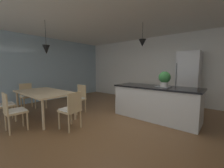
{
  "coord_description": "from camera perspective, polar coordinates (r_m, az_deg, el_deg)",
  "views": [
    {
      "loc": [
        2.02,
        -2.57,
        1.39
      ],
      "look_at": [
        -0.42,
        0.37,
        0.96
      ],
      "focal_mm": 22.38,
      "sensor_mm": 36.0,
      "label": 1
    }
  ],
  "objects": [
    {
      "name": "kitchen_island",
      "position": [
        4.1,
        17.31,
        -7.03
      ],
      "size": [
        2.27,
        0.86,
        0.91
      ],
      "color": "silver",
      "rests_on": "ground_plane"
    },
    {
      "name": "chair_near_right",
      "position": [
        3.8,
        -35.39,
        -8.78
      ],
      "size": [
        0.42,
        0.42,
        0.87
      ],
      "color": "tan",
      "rests_on": "ground_plane"
    },
    {
      "name": "ground_plane",
      "position": [
        3.56,
        1.48,
        -16.99
      ],
      "size": [
        10.0,
        8.4,
        0.04
      ],
      "primitive_type": "cube",
      "color": "brown"
    },
    {
      "name": "wall_back_kitchen",
      "position": [
        6.17,
        20.68,
        5.58
      ],
      "size": [
        10.0,
        0.12,
        2.7
      ],
      "primitive_type": "cube",
      "color": "white",
      "rests_on": "ground_plane"
    },
    {
      "name": "chair_window_end",
      "position": [
        5.66,
        -31.31,
        -3.89
      ],
      "size": [
        0.42,
        0.42,
        0.87
      ],
      "color": "tan",
      "rests_on": "ground_plane"
    },
    {
      "name": "chair_kitchen_end",
      "position": [
        3.36,
        -16.36,
        -9.73
      ],
      "size": [
        0.44,
        0.44,
        0.87
      ],
      "color": "tan",
      "rests_on": "ground_plane"
    },
    {
      "name": "ceiling_slab",
      "position": [
        3.54,
        1.62,
        29.1
      ],
      "size": [
        10.0,
        8.4,
        0.12
      ],
      "primitive_type": "cube",
      "color": "white"
    },
    {
      "name": "chair_far_right",
      "position": [
        4.55,
        -13.47,
        -5.43
      ],
      "size": [
        0.41,
        0.41,
        0.87
      ],
      "color": "tan",
      "rests_on": "ground_plane"
    },
    {
      "name": "refrigerator",
      "position": [
        5.55,
        28.6,
        1.39
      ],
      "size": [
        0.69,
        0.67,
        1.97
      ],
      "color": "silver",
      "rests_on": "ground_plane"
    },
    {
      "name": "potted_plant_on_island",
      "position": [
        3.92,
        20.66,
        2.15
      ],
      "size": [
        0.3,
        0.3,
        0.41
      ],
      "color": "beige",
      "rests_on": "kitchen_island"
    },
    {
      "name": "chair_near_left",
      "position": [
        4.6,
        -38.12,
        -6.51
      ],
      "size": [
        0.43,
        0.43,
        0.87
      ],
      "color": "tan",
      "rests_on": "ground_plane"
    },
    {
      "name": "pendant_over_island_main",
      "position": [
        4.24,
        12.31,
        16.06
      ],
      "size": [
        0.2,
        0.2,
        0.69
      ],
      "color": "black"
    },
    {
      "name": "pendant_over_table",
      "position": [
        4.36,
        -25.25,
        12.61
      ],
      "size": [
        0.19,
        0.19,
        0.91
      ],
      "color": "black"
    },
    {
      "name": "window_wall_left_glazing",
      "position": [
        6.6,
        -27.53,
        5.29
      ],
      "size": [
        0.06,
        8.4,
        2.7
      ],
      "primitive_type": "cube",
      "color": "#9EB7C6",
      "rests_on": "ground_plane"
    },
    {
      "name": "dining_table",
      "position": [
        4.43,
        -25.96,
        -3.58
      ],
      "size": [
        1.86,
        1.02,
        0.74
      ],
      "color": "#D1B284",
      "rests_on": "ground_plane"
    }
  ]
}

